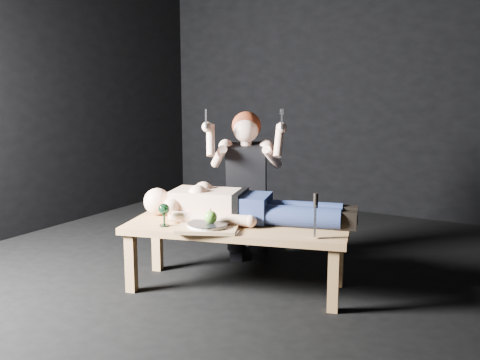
% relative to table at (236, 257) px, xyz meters
% --- Properties ---
extents(ground, '(5.00, 5.00, 0.00)m').
position_rel_table_xyz_m(ground, '(0.08, 0.20, -0.23)').
color(ground, black).
rests_on(ground, ground).
extents(back_wall, '(5.00, 0.00, 5.00)m').
position_rel_table_xyz_m(back_wall, '(0.08, 2.70, 1.27)').
color(back_wall, black).
rests_on(back_wall, ground).
extents(table, '(1.59, 0.95, 0.45)m').
position_rel_table_xyz_m(table, '(0.00, 0.00, 0.00)').
color(table, '#AB7A4A').
rests_on(table, ground).
extents(lying_man, '(1.47, 0.80, 0.25)m').
position_rel_table_xyz_m(lying_man, '(0.00, 0.14, 0.35)').
color(lying_man, '#E6B292').
rests_on(lying_man, table).
extents(kneeling_woman, '(0.89, 0.93, 1.22)m').
position_rel_table_xyz_m(kneeling_woman, '(-0.22, 0.55, 0.39)').
color(kneeling_woman, black).
rests_on(kneeling_woman, ground).
extents(serving_tray, '(0.47, 0.41, 0.02)m').
position_rel_table_xyz_m(serving_tray, '(-0.10, -0.20, 0.24)').
color(serving_tray, tan).
rests_on(serving_tray, table).
extents(plate, '(0.34, 0.34, 0.02)m').
position_rel_table_xyz_m(plate, '(-0.10, -0.20, 0.26)').
color(plate, white).
rests_on(plate, serving_tray).
extents(apple, '(0.08, 0.08, 0.08)m').
position_rel_table_xyz_m(apple, '(-0.08, -0.19, 0.31)').
color(apple, '#49911C').
rests_on(apple, plate).
extents(goblet, '(0.09, 0.09, 0.15)m').
position_rel_table_xyz_m(goblet, '(-0.40, -0.27, 0.30)').
color(goblet, black).
rests_on(goblet, table).
extents(fork_flat, '(0.06, 0.15, 0.01)m').
position_rel_table_xyz_m(fork_flat, '(-0.24, -0.27, 0.23)').
color(fork_flat, '#B2B2B7').
rests_on(fork_flat, table).
extents(knife_flat, '(0.07, 0.15, 0.01)m').
position_rel_table_xyz_m(knife_flat, '(0.10, -0.16, 0.23)').
color(knife_flat, '#B2B2B7').
rests_on(knife_flat, table).
extents(spoon_flat, '(0.14, 0.11, 0.01)m').
position_rel_table_xyz_m(spoon_flat, '(0.04, -0.08, 0.23)').
color(spoon_flat, '#B2B2B7').
rests_on(spoon_flat, table).
extents(carving_knife, '(0.05, 0.05, 0.28)m').
position_rel_table_xyz_m(carving_knife, '(0.58, -0.04, 0.37)').
color(carving_knife, '#B2B2B7').
rests_on(carving_knife, table).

